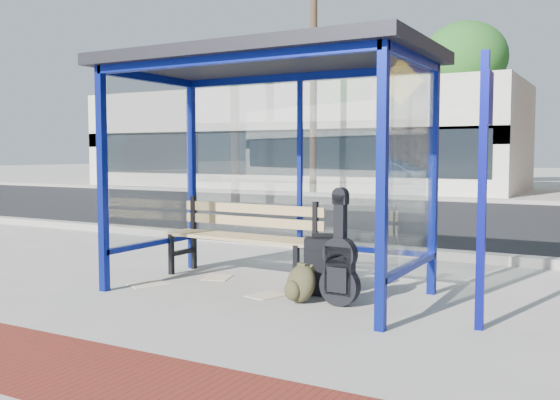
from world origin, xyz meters
The scene contains 19 objects.
ground centered at (0.00, 0.00, 0.00)m, with size 120.00×120.00×0.00m, color #B2ADA0.
brick_paver_strip centered at (0.00, -2.60, 0.01)m, with size 60.00×1.00×0.01m, color maroon.
curb_near centered at (0.00, 2.90, 0.06)m, with size 60.00×0.25×0.12m, color gray.
street_asphalt centered at (0.00, 8.00, 0.00)m, with size 60.00×10.00×0.00m, color black.
curb_far centered at (0.00, 13.10, 0.06)m, with size 60.00×0.25×0.12m, color gray.
far_sidewalk centered at (0.00, 15.00, 0.00)m, with size 60.00×4.00×0.01m, color #B2ADA0.
bus_shelter centered at (0.00, 0.07, 2.07)m, with size 3.30×1.80×2.42m.
storefront_white centered at (-9.00, 17.99, 2.00)m, with size 18.00×6.04×4.00m.
tree_left centered at (-14.00, 22.00, 5.45)m, with size 3.60×3.60×7.03m.
tree_mid centered at (-3.00, 22.00, 5.45)m, with size 3.60×3.60×7.03m.
utility_pole_west centered at (-6.00, 13.40, 4.11)m, with size 1.60×0.24×8.00m.
bench centered at (-0.60, 0.52, 0.51)m, with size 1.93×0.54×0.90m.
guitar_bag centered at (0.88, -0.15, 0.38)m, with size 0.38×0.13×1.04m.
suitcase centered at (0.55, 0.19, 0.29)m, with size 0.41×0.33×0.63m.
backpack centered at (0.51, -0.23, 0.18)m, with size 0.37×0.35×0.38m.
sign_post centered at (2.19, -0.33, 1.25)m, with size 0.09×0.28×2.23m.
newspaper_a centered at (-1.30, -0.30, 0.00)m, with size 0.39×0.31×0.01m, color white.
newspaper_b centered at (0.07, -0.13, 0.00)m, with size 0.36×0.28×0.01m, color white.
newspaper_c centered at (-0.87, 0.38, 0.00)m, with size 0.38×0.30×0.01m, color white.
Camera 1 is at (3.18, -5.43, 1.42)m, focal length 40.00 mm.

